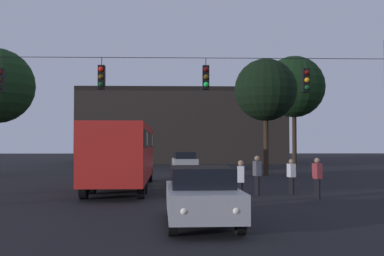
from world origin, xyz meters
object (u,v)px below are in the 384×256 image
(pedestrian_trailing, at_px, (241,179))
(tree_right_far, at_px, (266,90))
(pedestrian_crossing_right, at_px, (317,176))
(pedestrian_crossing_center, at_px, (257,173))
(pedestrian_crossing_left, at_px, (291,175))
(car_far_left, at_px, (185,161))
(city_bus, at_px, (123,150))
(tree_behind_building, at_px, (294,87))
(car_near_right, at_px, (201,194))

(pedestrian_trailing, bearing_deg, tree_right_far, 76.11)
(pedestrian_crossing_right, xyz_separation_m, pedestrian_trailing, (-3.15, -1.34, -0.03))
(pedestrian_crossing_center, bearing_deg, pedestrian_trailing, -111.08)
(pedestrian_crossing_left, height_order, pedestrian_crossing_right, pedestrian_crossing_right)
(car_far_left, bearing_deg, pedestrian_crossing_left, -76.64)
(pedestrian_crossing_left, bearing_deg, tree_right_far, 84.21)
(city_bus, height_order, pedestrian_crossing_center, city_bus)
(car_far_left, height_order, pedestrian_crossing_center, pedestrian_crossing_center)
(tree_behind_building, bearing_deg, car_far_left, -157.66)
(city_bus, distance_m, pedestrian_trailing, 7.70)
(car_near_right, relative_size, tree_right_far, 0.55)
(car_near_right, bearing_deg, pedestrian_trailing, 69.23)
(pedestrian_trailing, relative_size, tree_right_far, 0.19)
(car_far_left, distance_m, tree_behind_building, 12.55)
(pedestrian_trailing, xyz_separation_m, tree_right_far, (3.79, 15.31, 5.00))
(pedestrian_crossing_left, relative_size, pedestrian_crossing_right, 0.94)
(tree_behind_building, height_order, tree_right_far, tree_behind_building)
(pedestrian_crossing_left, height_order, pedestrian_trailing, pedestrian_trailing)
(pedestrian_crossing_center, bearing_deg, car_far_left, 98.61)
(pedestrian_crossing_left, relative_size, tree_right_far, 0.19)
(tree_behind_building, xyz_separation_m, tree_right_far, (-4.40, -9.73, -1.44))
(pedestrian_crossing_right, xyz_separation_m, tree_behind_building, (5.03, 23.70, 6.41))
(pedestrian_crossing_center, distance_m, tree_behind_building, 24.33)
(pedestrian_crossing_left, xyz_separation_m, pedestrian_crossing_center, (-1.50, -0.30, 0.09))
(car_far_left, bearing_deg, pedestrian_crossing_right, -76.02)
(pedestrian_crossing_left, bearing_deg, pedestrian_crossing_center, -168.86)
(car_near_right, bearing_deg, pedestrian_crossing_center, 69.11)
(city_bus, xyz_separation_m, car_near_right, (3.26, -10.15, -1.07))
(pedestrian_crossing_right, bearing_deg, car_near_right, -130.35)
(pedestrian_crossing_center, height_order, tree_right_far, tree_right_far)
(city_bus, bearing_deg, pedestrian_crossing_right, -29.39)
(pedestrian_trailing, bearing_deg, pedestrian_crossing_right, 23.03)
(car_near_right, xyz_separation_m, pedestrian_crossing_left, (4.16, 7.26, 0.05))
(city_bus, relative_size, tree_behind_building, 1.09)
(car_far_left, relative_size, pedestrian_crossing_left, 2.94)
(tree_behind_building, bearing_deg, pedestrian_crossing_left, -104.36)
(pedestrian_crossing_left, height_order, tree_behind_building, tree_behind_building)
(pedestrian_crossing_right, xyz_separation_m, tree_right_far, (0.63, 13.97, 4.97))
(city_bus, height_order, car_far_left, city_bus)
(tree_behind_building, bearing_deg, pedestrian_trailing, -108.10)
(pedestrian_trailing, distance_m, tree_right_far, 16.54)
(pedestrian_crossing_center, relative_size, tree_right_far, 0.21)
(pedestrian_crossing_center, bearing_deg, tree_right_far, 77.70)
(city_bus, xyz_separation_m, pedestrian_crossing_left, (7.42, -2.89, -1.02))
(car_far_left, relative_size, pedestrian_crossing_right, 2.76)
(pedestrian_trailing, xyz_separation_m, tree_behind_building, (8.18, 25.04, 6.44))
(pedestrian_trailing, height_order, tree_behind_building, tree_behind_building)
(pedestrian_crossing_center, height_order, pedestrian_crossing_right, pedestrian_crossing_center)
(car_near_right, relative_size, pedestrian_crossing_center, 2.66)
(pedestrian_crossing_center, height_order, pedestrian_trailing, pedestrian_crossing_center)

